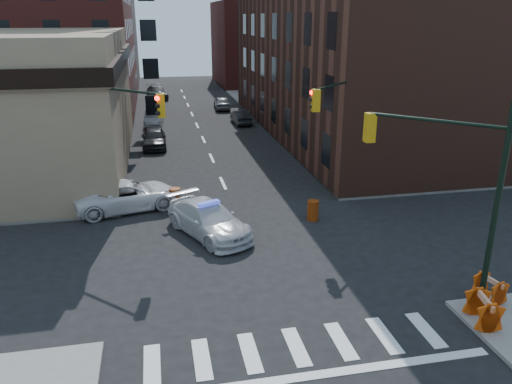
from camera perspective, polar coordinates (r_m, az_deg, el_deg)
name	(u,v)px	position (r m, az deg, el deg)	size (l,w,h in m)	color
ground	(254,253)	(22.28, -0.21, -6.98)	(140.00, 140.00, 0.00)	black
sidewalk_ne	(396,108)	(59.65, 15.67, 9.23)	(34.00, 54.50, 0.15)	gray
commercial_row_ne	(350,52)	(45.43, 10.73, 15.44)	(14.00, 34.00, 14.00)	#4A281D
filler_nw	(66,30)	(82.48, -20.91, 16.91)	(20.00, 18.00, 16.00)	brown
filler_ne	(269,43)	(79.70, 1.52, 16.62)	(16.00, 16.00, 12.00)	maroon
signal_pole_se	(464,185)	(18.01, 22.67, 0.77)	(5.40, 5.27, 8.00)	black
signal_pole_nw	(116,137)	(25.59, -15.69, 6.13)	(3.58, 3.67, 8.00)	black
signal_pole_ne	(341,127)	(27.33, 9.70, 7.39)	(3.67, 3.58, 8.00)	black
tree_ne_near	(278,89)	(47.41, 2.55, 11.63)	(3.00, 3.00, 4.85)	black
tree_ne_far	(260,79)	(55.14, 0.49, 12.75)	(3.00, 3.00, 4.85)	black
police_car	(209,220)	(23.88, -5.43, -3.15)	(2.18, 5.37, 1.56)	silver
pickup	(128,195)	(27.79, -14.44, -0.37)	(2.62, 5.68, 1.58)	silver
parked_car_wnear	(154,138)	(40.69, -11.55, 6.06)	(1.83, 4.55, 1.55)	black
parked_car_wfar	(154,117)	(49.48, -11.59, 8.37)	(1.58, 4.52, 1.49)	gray
parked_car_wdeep	(157,93)	(65.60, -11.26, 11.09)	(2.25, 5.52, 1.60)	black
parked_car_enear	(241,117)	(49.02, -1.73, 8.56)	(1.43, 4.09, 1.35)	black
parked_car_efar	(222,103)	(57.22, -3.91, 10.15)	(1.71, 4.26, 1.45)	gray
pedestrian_a	(112,187)	(28.46, -16.17, 0.58)	(0.69, 0.45, 1.88)	black
pedestrian_b	(68,194)	(27.94, -20.68, -0.22)	(0.94, 0.73, 1.93)	#2A241C
pedestrian_c	(1,196)	(29.55, -27.13, -0.38)	(0.97, 0.40, 1.66)	#202831
barrel_road	(313,210)	(25.75, 6.53, -2.10)	(0.58, 0.58, 1.04)	red
barrel_bank	(175,198)	(27.55, -9.22, -0.69)	(0.62, 0.62, 1.11)	#D45C0A
barricade_se_a	(490,289)	(20.28, 25.15, -9.96)	(1.17, 0.59, 0.88)	red
barricade_se_b	(483,310)	(18.71, 24.52, -12.18)	(1.35, 0.67, 1.01)	#D05309
barricade_nw_a	(72,194)	(29.42, -20.32, -0.22)	(1.27, 0.63, 0.95)	#E0600A
barricade_nw_b	(76,194)	(29.46, -19.86, -0.23)	(1.16, 0.58, 0.87)	orange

